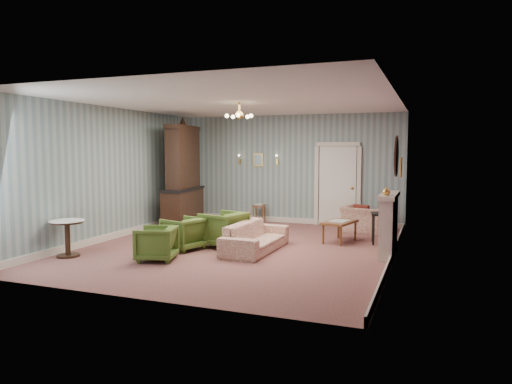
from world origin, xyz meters
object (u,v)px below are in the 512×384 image
at_px(pedestal_table, 68,238).
at_px(dresser, 183,173).
at_px(coffee_table, 340,231).
at_px(side_table_black, 382,229).
at_px(sofa_chintz, 256,232).
at_px(olive_chair_b, 184,232).
at_px(wingback_chair, 365,215).
at_px(fireplace, 389,224).
at_px(olive_chair_a, 156,242).
at_px(olive_chair_c, 224,228).

bearing_deg(pedestal_table, dresser, 85.94).
relative_size(coffee_table, side_table_black, 1.37).
relative_size(sofa_chintz, coffee_table, 2.13).
bearing_deg(olive_chair_b, wingback_chair, 154.93).
bearing_deg(olive_chair_b, pedestal_table, -34.32).
relative_size(dresser, coffee_table, 3.05).
bearing_deg(wingback_chair, sofa_chintz, 71.29).
bearing_deg(coffee_table, fireplace, -39.12).
relative_size(olive_chair_a, olive_chair_b, 0.96).
bearing_deg(dresser, wingback_chair, 3.34).
height_order(olive_chair_a, fireplace, fireplace).
xyz_separation_m(olive_chair_b, wingback_chair, (3.07, 3.29, 0.07)).
xyz_separation_m(olive_chair_c, side_table_black, (2.98, 1.42, -0.07)).
xyz_separation_m(coffee_table, side_table_black, (0.87, 0.09, 0.10)).
bearing_deg(olive_chair_a, olive_chair_c, 140.95).
height_order(coffee_table, side_table_black, side_table_black).
distance_m(olive_chair_a, wingback_chair, 5.26).
height_order(olive_chair_a, olive_chair_c, olive_chair_c).
height_order(wingback_chair, dresser, dresser).
relative_size(olive_chair_c, side_table_black, 1.20).
bearing_deg(olive_chair_c, coffee_table, 137.45).
height_order(olive_chair_b, olive_chair_c, olive_chair_c).
distance_m(dresser, pedestal_table, 3.93).
bearing_deg(olive_chair_a, sofa_chintz, 118.46).
xyz_separation_m(olive_chair_c, coffee_table, (2.11, 1.33, -0.17)).
bearing_deg(fireplace, pedestal_table, -157.54).
xyz_separation_m(olive_chair_c, fireplace, (3.19, 0.45, 0.18)).
distance_m(fireplace, side_table_black, 1.02).
height_order(olive_chair_a, coffee_table, olive_chair_a).
height_order(fireplace, coffee_table, fireplace).
height_order(olive_chair_a, olive_chair_b, olive_chair_b).
bearing_deg(wingback_chair, dresser, 21.74).
distance_m(olive_chair_a, olive_chair_b, 0.99).
xyz_separation_m(fireplace, pedestal_table, (-5.51, -2.28, -0.24)).
distance_m(olive_chair_c, fireplace, 3.23).
xyz_separation_m(olive_chair_b, fireplace, (3.82, 0.97, 0.23)).
bearing_deg(sofa_chintz, olive_chair_a, 136.30).
bearing_deg(olive_chair_c, fireplace, 113.23).
xyz_separation_m(olive_chair_c, sofa_chintz, (0.75, -0.13, -0.02)).
bearing_deg(dresser, olive_chair_b, -67.10).
height_order(olive_chair_c, pedestal_table, olive_chair_c).
bearing_deg(side_table_black, dresser, 173.89).
height_order(sofa_chintz, side_table_black, sofa_chintz).
xyz_separation_m(olive_chair_c, dresser, (-2.05, 1.96, 0.98)).
xyz_separation_m(fireplace, side_table_black, (-0.21, 0.97, -0.25)).
xyz_separation_m(sofa_chintz, dresser, (-2.80, 2.09, 1.00)).
xyz_separation_m(olive_chair_a, olive_chair_c, (0.62, 1.51, 0.06)).
bearing_deg(fireplace, coffee_table, 140.88).
height_order(coffee_table, pedestal_table, pedestal_table).
distance_m(fireplace, coffee_table, 1.44).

